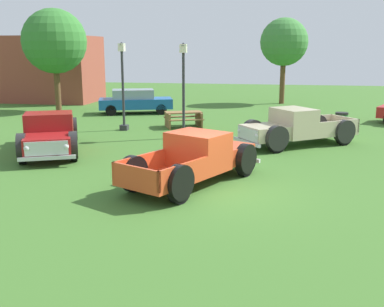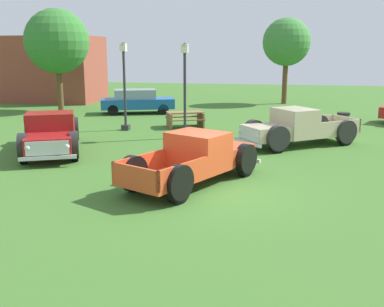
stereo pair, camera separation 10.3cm
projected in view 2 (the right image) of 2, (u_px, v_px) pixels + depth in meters
The scene contains 12 objects.
ground_plane at pixel (213, 190), 12.75m from camera, with size 80.00×80.00×0.00m, color #3D6B28.
pickup_truck_foreground at pixel (199, 158), 13.46m from camera, with size 3.68×5.07×1.48m.
pickup_truck_behind_left at pixel (293, 128), 18.40m from camera, with size 5.04×4.32×1.52m.
pickup_truck_behind_right at pixel (51, 134), 16.99m from camera, with size 3.70×5.33×1.54m.
sedan_distant_a at pixel (137, 101), 27.85m from camera, with size 4.70×3.11×1.45m.
lamp_post_near at pixel (124, 85), 21.76m from camera, with size 0.36×0.36×4.15m.
lamp_post_far at pixel (185, 89), 19.78m from camera, with size 0.36×0.36×4.10m.
picnic_table at pixel (185, 117), 22.93m from camera, with size 2.23×2.06×0.78m.
trash_can at pixel (343, 123), 21.38m from camera, with size 0.59×0.59×0.95m.
oak_tree_east at pixel (57, 41), 28.04m from camera, with size 3.92×3.92×6.26m.
oak_tree_west at pixel (287, 42), 32.08m from camera, with size 3.33×3.33×5.99m.
brick_pavilion at pixel (48, 69), 34.30m from camera, with size 7.76×4.43×4.76m.
Camera 2 is at (1.72, -12.10, 3.82)m, focal length 42.94 mm.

